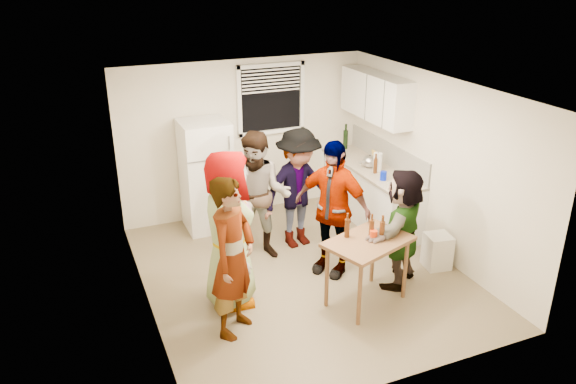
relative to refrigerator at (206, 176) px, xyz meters
name	(u,v)px	position (x,y,z in m)	size (l,w,h in m)	color
room	(301,273)	(0.75, -1.88, -0.85)	(4.00, 4.50, 2.50)	silver
window	(271,99)	(1.20, 0.33, 1.00)	(1.12, 0.10, 1.06)	white
refrigerator	(206,176)	(0.00, 0.00, 0.00)	(0.70, 0.70, 1.70)	white
counter_lower	(369,194)	(2.45, -0.73, -0.42)	(0.60, 2.20, 0.86)	white
countertop	(371,168)	(2.45, -0.73, 0.03)	(0.64, 2.22, 0.04)	beige
backsplash	(388,153)	(2.74, -0.73, 0.23)	(0.03, 2.20, 0.36)	beige
upper_cabinets	(376,96)	(2.58, -0.53, 1.10)	(0.34, 1.60, 0.70)	white
kettle	(369,167)	(2.40, -0.75, 0.05)	(0.26, 0.21, 0.21)	silver
paper_towel	(377,171)	(2.43, -0.94, 0.05)	(0.13, 0.13, 0.28)	white
wine_bottle	(345,148)	(2.50, 0.22, 0.05)	(0.08, 0.08, 0.32)	black
beer_bottle_counter	(375,173)	(2.35, -1.01, 0.05)	(0.06, 0.06, 0.23)	#47230C
blue_cup	(383,180)	(2.31, -1.30, 0.05)	(0.10, 0.10, 0.13)	#051BC2
picture_frame	(375,155)	(2.67, -0.49, 0.12)	(0.02, 0.18, 0.15)	#EBBF49
trash_bin	(437,250)	(2.52, -2.42, -0.60)	(0.32, 0.32, 0.47)	beige
serving_table	(365,301)	(1.20, -2.78, -0.85)	(1.00, 0.67, 0.85)	brown
beer_bottle_table	(382,239)	(1.36, -2.82, 0.00)	(0.06, 0.06, 0.23)	#47230C
red_cup	(373,240)	(1.25, -2.80, 0.00)	(0.09, 0.09, 0.12)	red
guest_grey	(232,301)	(-0.31, -2.14, -0.85)	(0.95, 1.94, 0.62)	#9A9A9A
guest_stripe	(236,329)	(-0.44, -2.70, -0.85)	(0.67, 1.85, 0.44)	#141933
guest_back_left	(260,255)	(0.42, -1.20, -0.85)	(0.88, 1.82, 0.69)	brown
guest_back_right	(298,244)	(1.05, -1.08, -0.85)	(1.14, 1.76, 0.65)	#414146
guest_black	(330,270)	(1.14, -1.95, -0.85)	(1.08, 1.84, 0.45)	black
guest_orange	(397,281)	(1.83, -2.55, -0.85)	(1.45, 1.56, 0.46)	#F68466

